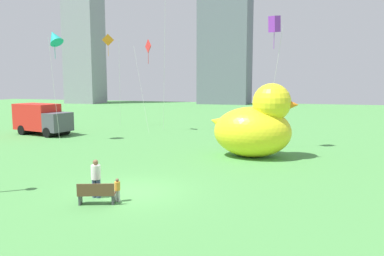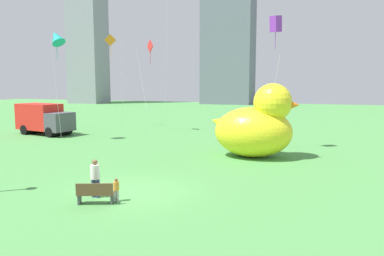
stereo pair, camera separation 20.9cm
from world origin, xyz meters
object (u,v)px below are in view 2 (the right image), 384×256
Objects in this scene: kite_orange at (111,44)px; kite_red at (150,49)px; park_bench at (95,193)px; giant_inflatable_duck at (256,126)px; person_adult at (95,176)px; kite_teal at (56,37)px; person_child at (116,189)px; box_truck at (44,119)px; kite_purple at (276,25)px.

kite_red is (5.49, -2.33, -0.92)m from kite_orange.
kite_red is (-6.89, 21.19, 7.53)m from park_bench.
giant_inflatable_duck is 0.59× the size of kite_orange.
giant_inflatable_duck is (5.34, 10.78, 1.14)m from person_adult.
park_bench is at bearing -62.23° from kite_orange.
person_adult is 18.48m from kite_teal.
giant_inflatable_duck is at bearing -34.66° from kite_orange.
kite_teal is at bearing 133.73° from person_child.
kite_orange is at bearing 119.59° from person_child.
box_truck is (-20.33, 4.61, -0.62)m from giant_inflatable_duck.
person_adult reaches higher than person_child.
kite_orange is 1.07× the size of kite_teal.
kite_purple reaches higher than kite_teal.
giant_inflatable_duck reaches higher than park_bench.
kite_purple is (0.79, 2.93, 6.81)m from giant_inflatable_duck.
kite_purple is 20.13m from kite_orange.
kite_red is (-12.53, 6.66, -0.88)m from kite_purple.
box_truck is at bearing 134.25° from person_adult.
kite_red reaches higher than person_child.
kite_purple is (5.63, 14.54, 8.40)m from park_bench.
kite_teal reaches higher than kite_red.
person_child is (1.12, -0.22, -0.37)m from person_adult.
giant_inflatable_duck is 20.86m from box_truck.
kite_orange reaches higher than person_adult.
person_adult reaches higher than park_bench.
park_bench is 0.16× the size of kite_purple.
kite_orange is (-11.89, 22.69, 8.00)m from person_adult.
person_child is at bearing -10.93° from person_adult.
kite_teal is at bearing 173.59° from giant_inflatable_duck.
kite_purple is (21.12, -1.68, 7.43)m from box_truck.
kite_purple is at bearing -4.55° from box_truck.
kite_red is (8.60, 4.98, 6.56)m from box_truck.
kite_teal is at bearing -121.71° from kite_red.
kite_red is (-7.52, 20.59, 7.45)m from person_child.
kite_teal is (0.71, -10.05, -0.45)m from kite_orange.
giant_inflatable_duck reaches higher than person_child.
giant_inflatable_duck is 7.46m from kite_purple.
kite_red is at bearing 152.02° from kite_purple.
box_truck is at bearing 175.45° from kite_purple.
park_bench is 0.88m from person_child.
person_adult is 0.28× the size of giant_inflatable_duck.
kite_orange is at bearing 117.77° from park_bench.
kite_purple is at bearing 68.81° from park_bench.
person_child is 16.98m from kite_purple.
kite_teal is (-11.67, 13.46, 7.99)m from park_bench.
giant_inflatable_duck is at bearing 67.35° from park_bench.
giant_inflatable_duck reaches higher than box_truck.
kite_red is at bearing -22.95° from kite_orange.
person_child is at bearing -60.41° from kite_orange.
park_bench is 23.52m from kite_red.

